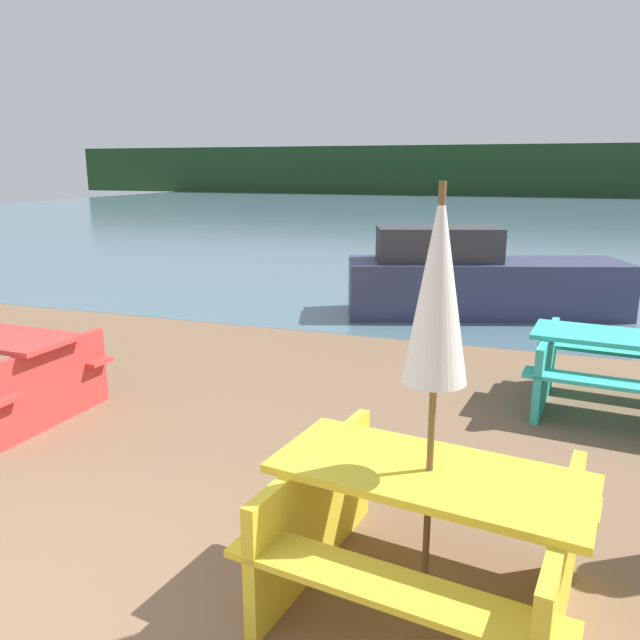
{
  "coord_description": "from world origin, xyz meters",
  "views": [
    {
      "loc": [
        2.54,
        -1.64,
        2.28
      ],
      "look_at": [
        0.64,
        3.85,
        0.85
      ],
      "focal_mm": 35.0,
      "sensor_mm": 36.0,
      "label": 1
    }
  ],
  "objects_px": {
    "picnic_table_yellow": "(427,525)",
    "boat": "(478,281)",
    "umbrella_white": "(438,289)",
    "picnic_table_teal": "(628,367)"
  },
  "relations": [
    {
      "from": "umbrella_white",
      "to": "boat",
      "type": "distance_m",
      "value": 7.14
    },
    {
      "from": "picnic_table_yellow",
      "to": "umbrella_white",
      "type": "xyz_separation_m",
      "value": [
        -0.0,
        0.0,
        1.25
      ]
    },
    {
      "from": "picnic_table_yellow",
      "to": "boat",
      "type": "relative_size",
      "value": 0.4
    },
    {
      "from": "picnic_table_yellow",
      "to": "umbrella_white",
      "type": "distance_m",
      "value": 1.25
    },
    {
      "from": "picnic_table_yellow",
      "to": "picnic_table_teal",
      "type": "distance_m",
      "value": 3.55
    },
    {
      "from": "picnic_table_yellow",
      "to": "picnic_table_teal",
      "type": "bearing_deg",
      "value": 68.02
    },
    {
      "from": "picnic_table_yellow",
      "to": "picnic_table_teal",
      "type": "height_order",
      "value": "picnic_table_yellow"
    },
    {
      "from": "boat",
      "to": "picnic_table_yellow",
      "type": "bearing_deg",
      "value": -104.76
    },
    {
      "from": "picnic_table_yellow",
      "to": "umbrella_white",
      "type": "height_order",
      "value": "umbrella_white"
    },
    {
      "from": "picnic_table_teal",
      "to": "picnic_table_yellow",
      "type": "bearing_deg",
      "value": -111.98
    }
  ]
}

